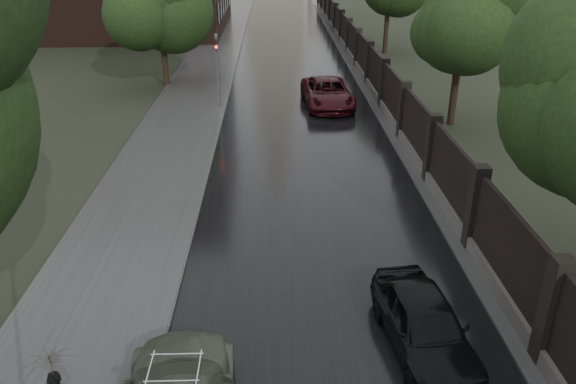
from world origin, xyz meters
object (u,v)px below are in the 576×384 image
at_px(tree_right_b, 463,22).
at_px(car_right_near, 424,324).
at_px(car_right_far, 327,93).
at_px(pedestrian_umbrella, 52,373).
at_px(traffic_light, 217,65).

bearing_deg(tree_right_b, car_right_near, -108.40).
height_order(car_right_far, pedestrian_umbrella, pedestrian_umbrella).
height_order(tree_right_b, car_right_near, tree_right_b).
distance_m(tree_right_b, car_right_far, 7.97).
bearing_deg(car_right_far, pedestrian_umbrella, -110.98).
bearing_deg(traffic_light, tree_right_b, -14.24).
height_order(tree_right_b, pedestrian_umbrella, tree_right_b).
height_order(traffic_light, car_right_near, traffic_light).
bearing_deg(tree_right_b, traffic_light, 165.76).
bearing_deg(pedestrian_umbrella, tree_right_b, 50.33).
height_order(traffic_light, pedestrian_umbrella, traffic_light).
relative_size(traffic_light, car_right_far, 0.74).
relative_size(car_right_near, pedestrian_umbrella, 1.75).
relative_size(tree_right_b, car_right_near, 1.71).
height_order(tree_right_b, car_right_far, tree_right_b).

